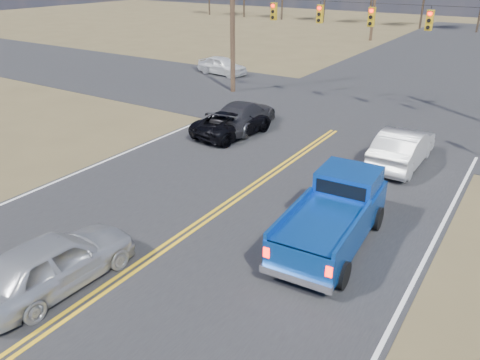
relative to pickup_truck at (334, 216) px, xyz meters
The scene contains 11 objects.
ground 5.77m from the pickup_truck, 136.86° to the right, with size 160.00×160.00×0.00m, color brown.
road_main 7.45m from the pickup_truck, 124.15° to the left, with size 14.00×120.00×0.02m, color #28282B.
road_cross 14.74m from the pickup_truck, 106.38° to the left, with size 120.00×12.00×0.02m, color #28282B.
signal_gantry 14.94m from the pickup_truck, 104.70° to the left, with size 19.60×4.83×10.00m.
utility_poles 14.39m from the pickup_truck, 107.55° to the left, with size 19.60×58.32×10.00m.
pickup_truck is the anchor object (origin of this frame).
silver_suv 8.00m from the pickup_truck, 131.88° to the right, with size 1.80×4.47×1.52m, color #AEB0B6.
black_suv 10.65m from the pickup_truck, 140.50° to the left, with size 2.13×4.61×1.28m, color black.
white_car_queue 7.49m from the pickup_truck, 90.09° to the left, with size 1.68×4.81×1.59m, color silver.
dgrey_car_queue 11.52m from the pickup_truck, 136.49° to the left, with size 2.02×4.97×1.44m, color #343439.
cross_car_west 24.83m from the pickup_truck, 132.89° to the left, with size 4.13×1.66×1.41m, color white.
Camera 1 is at (8.50, -8.00, 7.87)m, focal length 35.00 mm.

